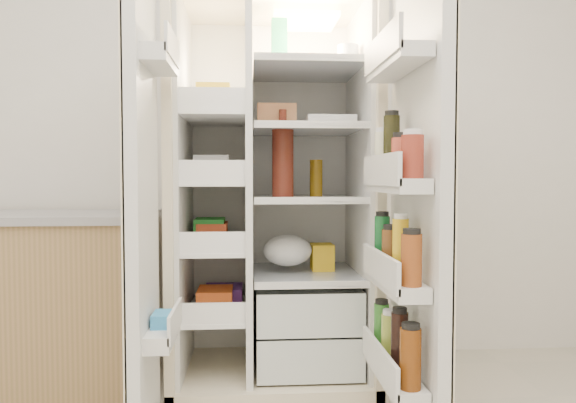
{
  "coord_description": "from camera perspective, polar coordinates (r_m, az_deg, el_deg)",
  "views": [
    {
      "loc": [
        0.01,
        -0.96,
        0.98
      ],
      "look_at": [
        0.17,
        1.25,
        0.88
      ],
      "focal_mm": 34.0,
      "sensor_mm": 36.0,
      "label": 1
    }
  ],
  "objects": [
    {
      "name": "wall_back",
      "position": [
        2.99,
        -4.3,
        9.7
      ],
      "size": [
        4.0,
        0.02,
        2.7
      ],
      "primitive_type": "cube",
      "color": "silver",
      "rests_on": "floor"
    },
    {
      "name": "refrigerator",
      "position": [
        2.63,
        -1.34,
        -2.57
      ],
      "size": [
        0.92,
        0.7,
        1.8
      ],
      "color": "beige",
      "rests_on": "floor"
    },
    {
      "name": "freezer_door",
      "position": [
        2.05,
        -14.96,
        0.03
      ],
      "size": [
        0.15,
        0.4,
        1.72
      ],
      "color": "silver",
      "rests_on": "floor"
    },
    {
      "name": "fridge_door",
      "position": [
        2.02,
        13.03,
        -0.73
      ],
      "size": [
        0.17,
        0.58,
        1.72
      ],
      "color": "silver",
      "rests_on": "floor"
    },
    {
      "name": "kitchen_counter",
      "position": [
        2.88,
        -25.07,
        -9.13
      ],
      "size": [
        1.12,
        0.59,
        0.81
      ],
      "color": "#96734B",
      "rests_on": "floor"
    }
  ]
}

